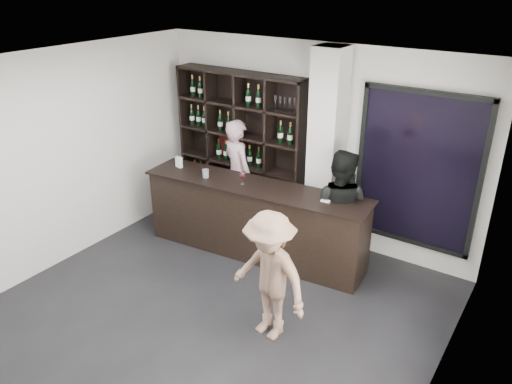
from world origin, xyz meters
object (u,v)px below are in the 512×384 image
Objects in this scene: wine_shelf at (241,149)px; taster_black at (339,211)px; customer at (269,276)px; taster_pink at (238,173)px; tasting_counter at (254,220)px.

taster_black is at bearing -13.74° from wine_shelf.
taster_pink is at bearing 142.55° from customer.
tasting_counter is at bearing 11.96° from taster_black.
wine_shelf is 1.58× the size of customer.
taster_pink reaches higher than customer.
wine_shelf reaches higher than tasting_counter.
wine_shelf is at bearing 141.05° from customer.
wine_shelf is 1.41× the size of taster_black.
taster_pink reaches higher than taster_black.
tasting_counter is 2.15× the size of customer.
taster_black is at bearing 12.08° from tasting_counter.
wine_shelf is 2.00m from taster_black.
taster_pink is 1.13× the size of customer.
taster_black is (1.86, -0.30, -0.01)m from taster_pink.
wine_shelf is 0.38m from taster_pink.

